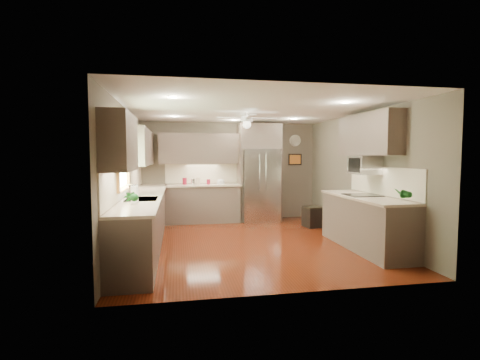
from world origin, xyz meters
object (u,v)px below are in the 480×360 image
object	(u,v)px
canister_a	(185,181)
soap_bottle	(135,190)
canister_d	(208,182)
canister_c	(198,181)
potted_plant_left	(131,197)
refrigerator	(259,174)
stool	(313,217)
bowl	(221,183)
potted_plant_right	(402,194)
canister_b	(193,182)
microwave	(365,165)
paper_towel	(135,195)

from	to	relation	value
canister_a	soap_bottle	distance (m)	2.45
canister_d	soap_bottle	distance (m)	2.68
canister_c	potted_plant_left	bearing A→B (deg)	-105.92
canister_d	refrigerator	world-z (taller)	refrigerator
soap_bottle	stool	xyz separation A→B (m)	(3.83, 1.17, -0.79)
bowl	stool	bearing A→B (deg)	-27.65
refrigerator	stool	bearing A→B (deg)	-43.83
canister_a	bowl	bearing A→B (deg)	-2.34
canister_a	soap_bottle	world-z (taller)	soap_bottle
canister_d	soap_bottle	bearing A→B (deg)	-123.98
canister_c	potted_plant_right	xyz separation A→B (m)	(2.77, -3.99, 0.06)
potted_plant_left	stool	size ratio (longest dim) A/B	0.71
canister_b	potted_plant_right	distance (m)	4.95
canister_d	stool	xyz separation A→B (m)	(2.34, -1.05, -0.76)
potted_plant_left	canister_b	bearing A→B (deg)	75.78
canister_c	potted_plant_right	size ratio (longest dim) A/B	0.59
soap_bottle	microwave	world-z (taller)	microwave
refrigerator	paper_towel	size ratio (longest dim) A/B	8.93
refrigerator	microwave	distance (m)	3.03
soap_bottle	potted_plant_right	bearing A→B (deg)	-23.97
bowl	refrigerator	size ratio (longest dim) A/B	0.08
potted_plant_left	stool	bearing A→B (deg)	37.20
bowl	stool	size ratio (longest dim) A/B	0.41
refrigerator	stool	xyz separation A→B (m)	(1.05, -1.00, -0.95)
stool	paper_towel	xyz separation A→B (m)	(-3.71, -2.31, 0.84)
canister_a	microwave	world-z (taller)	microwave
microwave	stool	distance (m)	2.13
soap_bottle	refrigerator	distance (m)	3.54
canister_c	soap_bottle	xyz separation A→B (m)	(-1.23, -2.21, 0.00)
potted_plant_right	soap_bottle	bearing A→B (deg)	156.03
microwave	stool	world-z (taller)	microwave
potted_plant_right	bowl	xyz separation A→B (m)	(-2.20, 4.01, -0.12)
soap_bottle	canister_d	bearing A→B (deg)	56.02
potted_plant_left	refrigerator	size ratio (longest dim) A/B	0.14
canister_c	canister_b	bearing A→B (deg)	164.84
bowl	soap_bottle	bearing A→B (deg)	-128.96
stool	paper_towel	bearing A→B (deg)	-148.05
canister_a	potted_plant_left	bearing A→B (deg)	-101.29
microwave	potted_plant_right	bearing A→B (deg)	-94.88
canister_a	microwave	bearing A→B (deg)	-41.21
soap_bottle	stool	size ratio (longest dim) A/B	0.39
canister_d	canister_c	bearing A→B (deg)	-178.64
canister_b	stool	bearing A→B (deg)	-21.52
soap_bottle	canister_c	bearing A→B (deg)	60.92
microwave	paper_towel	distance (m)	4.06
paper_towel	soap_bottle	bearing A→B (deg)	96.07
potted_plant_right	microwave	distance (m)	1.31
refrigerator	canister_b	bearing A→B (deg)	177.72
canister_b	bowl	xyz separation A→B (m)	(0.69, -0.01, -0.05)
bowl	canister_a	bearing A→B (deg)	177.66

